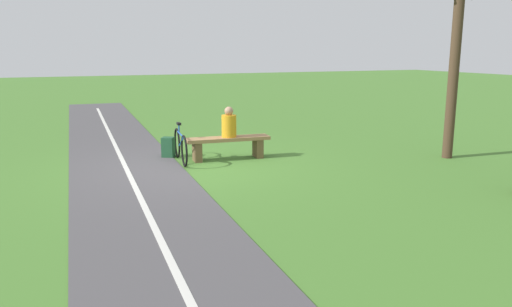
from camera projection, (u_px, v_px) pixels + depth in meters
The scene contains 8 objects.
ground_plane at pixel (191, 167), 10.69m from camera, with size 80.00×80.00×0.00m, color #477A2D.
paved_path at pixel (161, 242), 6.51m from camera, with size 2.29×36.00×0.02m, color #4C494C.
path_centre_line at pixel (161, 241), 6.51m from camera, with size 0.10×32.00×0.00m, color silver.
bench at pixel (228, 144), 11.39m from camera, with size 1.95×0.58×0.52m.
person_seated at pixel (229, 124), 11.30m from camera, with size 0.36×0.36×0.70m.
bicycle at pixel (181, 146), 11.12m from camera, with size 0.20×1.70×0.87m.
backpack at pixel (168, 147), 11.61m from camera, with size 0.35×0.36×0.48m.
tree_far_left at pixel (454, 64), 11.21m from camera, with size 1.29×1.29×4.48m.
Camera 1 is at (2.73, 10.13, 2.48)m, focal length 34.82 mm.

